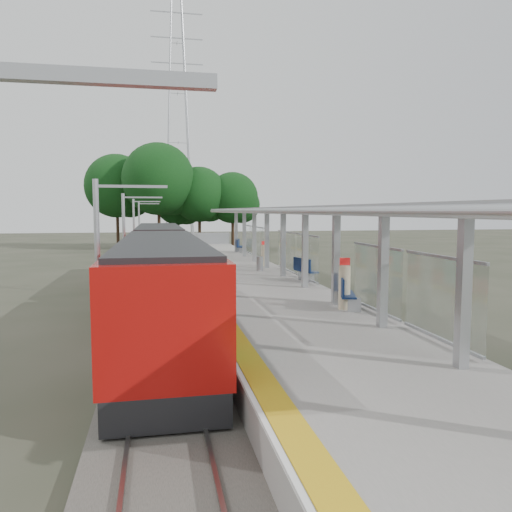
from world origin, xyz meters
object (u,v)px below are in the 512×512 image
at_px(train, 160,265).
at_px(info_pillar_near, 344,287).
at_px(litter_bin, 260,264).
at_px(bench_mid, 304,269).
at_px(info_pillar_far, 264,255).
at_px(bench_near, 345,292).
at_px(bench_far, 239,245).

distance_m(train, info_pillar_near, 9.03).
bearing_deg(litter_bin, bench_mid, -73.99).
height_order(info_pillar_near, litter_bin, info_pillar_near).
height_order(train, bench_mid, train).
xyz_separation_m(bench_mid, info_pillar_far, (-0.55, 6.99, 0.08)).
xyz_separation_m(bench_near, bench_far, (0.29, 24.78, -0.02)).
bearing_deg(litter_bin, train, -136.84).
bearing_deg(bench_mid, info_pillar_far, 82.11).
xyz_separation_m(info_pillar_near, litter_bin, (-0.63, 11.79, -0.38)).
relative_size(train, bench_mid, 15.80).
relative_size(bench_near, info_pillar_near, 0.96).
relative_size(bench_far, litter_bin, 2.04).
distance_m(info_pillar_near, info_pillar_far, 14.20).
relative_size(train, bench_far, 16.22).
height_order(bench_mid, info_pillar_far, info_pillar_far).
distance_m(train, info_pillar_far, 10.21).
bearing_deg(litter_bin, info_pillar_near, -86.96).
relative_size(info_pillar_near, info_pillar_far, 1.16).
bearing_deg(bench_mid, bench_near, -107.49).
height_order(bench_near, info_pillar_near, info_pillar_near).
bearing_deg(train, bench_near, -44.13).
height_order(train, bench_near, train).
height_order(train, info_pillar_far, train).
distance_m(bench_near, bench_mid, 7.12).
bearing_deg(bench_mid, train, 174.35).
bearing_deg(info_pillar_near, litter_bin, 98.89).
bearing_deg(bench_near, litter_bin, 109.59).
relative_size(bench_near, info_pillar_far, 1.11).
bearing_deg(bench_far, bench_near, -74.92).
xyz_separation_m(bench_near, bench_mid, (0.64, 7.09, -0.00)).
xyz_separation_m(train, info_pillar_near, (6.40, -6.37, -0.25)).
relative_size(bench_mid, info_pillar_far, 1.10).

